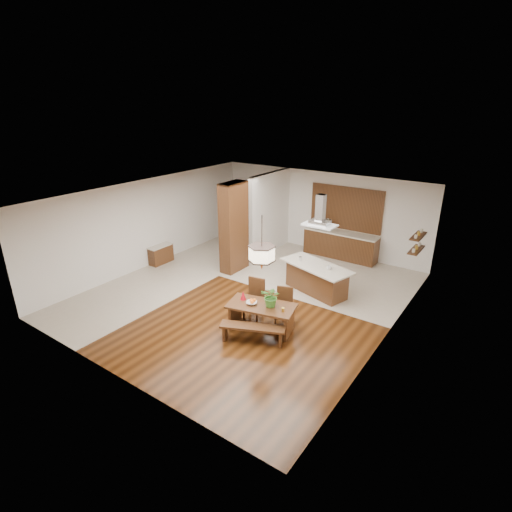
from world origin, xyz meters
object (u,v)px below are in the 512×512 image
Objects in this scene: island_cup at (329,268)px; foliage_plant at (272,297)px; hallway_console at (161,254)px; fruit_bowl at (252,303)px; microwave at (322,224)px; dining_table at (261,311)px; pendant_lantern at (262,243)px; kitchen_island at (316,278)px; dining_chair_right at (284,306)px; dining_chair_left at (253,299)px; dining_bench at (253,334)px; range_hood at (320,210)px.

foliage_plant is at bearing -98.37° from island_cup.
fruit_bowl is (4.99, -1.64, 0.39)m from hallway_console.
fruit_bowl is 5.76m from microwave.
microwave reaches higher than dining_table.
kitchen_island is (0.16, 2.58, -1.80)m from pendant_lantern.
dining_chair_right is 0.70× the size of pendant_lantern.
hallway_console is 0.85× the size of dining_chair_left.
microwave reaches higher than dining_chair_left.
dining_chair_right is 1.79× the size of foliage_plant.
dining_chair_left reaches higher than dining_bench.
dining_chair_left is (-0.65, 0.95, 0.30)m from dining_bench.
hallway_console is 0.95× the size of dining_chair_right.
fruit_bowl is 0.44× the size of microwave.
foliage_plant reaches higher than dining_table.
dining_chair_left is at bearing -107.02° from range_hood.
hallway_console is 0.98× the size of range_hood.
island_cup is at bearing -72.15° from microwave.
kitchen_island is at bearing 91.61° from foliage_plant.
dining_bench is 3.15m from kitchen_island.
dining_bench is 5.87× the size of fruit_bowl.
hallway_console is 5.75m from dining_bench.
dining_table is 2.58m from island_cup.
dining_table reaches higher than hallway_console.
dining_chair_right is at bearing -10.05° from hallway_console.
fruit_bowl is at bearing 127.48° from dining_bench.
dining_chair_right is (0.78, 0.19, -0.05)m from dining_chair_left.
hallway_console is at bearing -146.78° from microwave.
pendant_lantern is 3.15m from kitchen_island.
pendant_lantern is 10.31× the size of island_cup.
microwave is at bearing 101.79° from dining_table.
dining_table is 1.95× the size of range_hood.
hallway_console is at bearing 155.58° from dining_chair_left.
island_cup is (0.81, 2.57, 0.21)m from fruit_bowl.
dining_chair_left is 1.12× the size of dining_chair_right.
dining_chair_left is 1.99× the size of foliage_plant.
range_hood is at bearing 81.77° from fruit_bowl.
dining_bench is 2.12m from pendant_lantern.
range_hood is (0.16, 2.58, 0.22)m from pendant_lantern.
kitchen_island is at bearing 10.87° from hallway_console.
microwave is (-1.16, 5.57, -1.13)m from pendant_lantern.
pendant_lantern reaches higher than fruit_bowl.
island_cup reaches higher than kitchen_island.
hallway_console is at bearing -169.09° from range_hood.
fruit_bowl is (-0.22, -0.10, 0.21)m from dining_table.
fruit_bowl is (-0.46, -0.17, -0.23)m from foliage_plant.
kitchen_island reaches higher than fruit_bowl.
dining_chair_left is at bearing 142.92° from pendant_lantern.
dining_bench is 1.18m from dining_chair_right.
dining_bench is at bearing -76.36° from pendant_lantern.
dining_bench is 1.63× the size of dining_chair_right.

